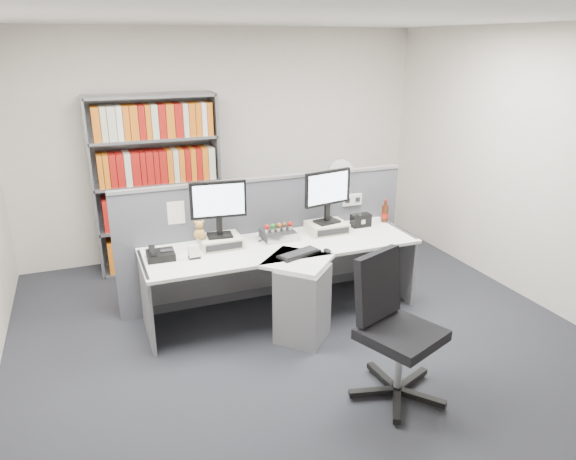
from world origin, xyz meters
name	(u,v)px	position (x,y,z in m)	size (l,w,h in m)	color
ground	(316,355)	(0.00, 0.00, 0.00)	(5.50, 5.50, 0.00)	#2C2E34
room_shell	(320,147)	(0.00, 0.00, 1.79)	(5.04, 5.54, 2.72)	silver
partition	(267,237)	(0.00, 1.25, 0.65)	(3.00, 0.08, 1.27)	#53555E
desk	(290,279)	(0.00, 0.60, 0.46)	(2.60, 1.20, 0.72)	white
monitor_riser_left	(220,241)	(-0.55, 0.98, 0.77)	(0.38, 0.31, 0.10)	beige
monitor_riser_right	(327,227)	(0.55, 0.98, 0.77)	(0.38, 0.31, 0.10)	beige
monitor_left	(218,204)	(-0.55, 0.98, 1.13)	(0.52, 0.19, 0.52)	black
monitor_right	(328,192)	(0.55, 0.98, 1.14)	(0.52, 0.21, 0.53)	black
desktop_pc	(278,235)	(0.03, 0.98, 0.76)	(0.31, 0.27, 0.08)	black
figurines	(278,226)	(0.02, 0.96, 0.85)	(0.29, 0.05, 0.09)	beige
keyboard	(299,254)	(0.05, 0.51, 0.73)	(0.43, 0.27, 0.03)	black
mouse	(327,251)	(0.31, 0.47, 0.74)	(0.06, 0.10, 0.04)	black
desk_phone	(160,255)	(-1.12, 0.88, 0.76)	(0.25, 0.23, 0.10)	black
desk_calendar	(194,253)	(-0.84, 0.78, 0.77)	(0.10, 0.08, 0.12)	black
plush_toy	(199,231)	(-0.74, 0.97, 0.90)	(0.11, 0.11, 0.18)	#B4873C
speaker	(361,220)	(0.95, 1.00, 0.79)	(0.20, 0.11, 0.13)	black
cola_bottle	(385,213)	(1.26, 1.05, 0.81)	(0.08, 0.08, 0.25)	#3F190A
shelving_unit	(157,186)	(-0.90, 2.44, 0.98)	(1.41, 0.40, 2.00)	gray
filing_cabinet	(338,228)	(1.20, 1.99, 0.35)	(0.45, 0.61, 0.70)	gray
desk_fan	(340,175)	(1.20, 1.99, 1.02)	(0.30, 0.18, 0.51)	white
office_chair	(392,324)	(0.31, -0.65, 0.58)	(0.72, 0.70, 1.08)	silver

